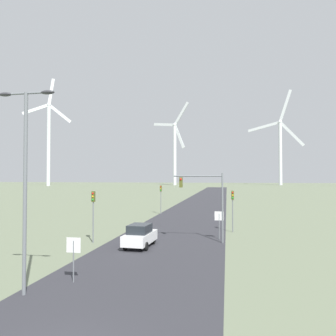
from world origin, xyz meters
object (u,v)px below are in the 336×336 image
object	(u,v)px
traffic_light_post_mid_left	(161,193)
car_approaching	(140,236)
wind_turbine_center	(280,145)
traffic_light_post_near_left	(93,205)
traffic_light_post_near_right	(233,202)
traffic_light_mast_overhead	(205,193)
stop_sign_near	(74,251)
stop_sign_far	(219,220)
wind_turbine_left	(175,148)
wind_turbine_far_left	(49,137)
streetlamp	(25,167)

from	to	relation	value
traffic_light_post_mid_left	car_approaching	world-z (taller)	traffic_light_post_mid_left
wind_turbine_center	traffic_light_post_mid_left	bearing A→B (deg)	-104.02
traffic_light_post_near_left	car_approaching	xyz separation A→B (m)	(4.39, -0.90, -2.30)
traffic_light_post_near_right	traffic_light_post_mid_left	xyz separation A→B (m)	(-10.38, 14.31, 0.08)
traffic_light_post_near_right	traffic_light_mast_overhead	world-z (taller)	traffic_light_mast_overhead
stop_sign_near	stop_sign_far	xyz separation A→B (m)	(7.40, 13.60, 0.08)
traffic_light_post_mid_left	traffic_light_mast_overhead	distance (m)	21.51
car_approaching	wind_turbine_left	size ratio (longest dim) A/B	0.08
stop_sign_near	traffic_light_post_near_left	distance (m)	10.67
traffic_light_post_near_right	wind_turbine_far_left	world-z (taller)	wind_turbine_far_left
traffic_light_post_near_left	wind_turbine_left	distance (m)	194.07
stop_sign_far	wind_turbine_center	distance (m)	204.87
traffic_light_post_near_left	traffic_light_post_near_right	distance (m)	14.06
traffic_light_post_mid_left	wind_turbine_center	world-z (taller)	wind_turbine_center
stop_sign_far	wind_turbine_far_left	bearing A→B (deg)	124.72
stop_sign_far	traffic_light_mast_overhead	size ratio (longest dim) A/B	0.42
traffic_light_post_near_left	wind_turbine_center	distance (m)	210.26
stop_sign_near	stop_sign_far	world-z (taller)	stop_sign_far
traffic_light_mast_overhead	wind_turbine_left	xyz separation A→B (m)	(-32.76, 189.50, 21.08)
streetlamp	traffic_light_mast_overhead	world-z (taller)	streetlamp
traffic_light_post_mid_left	wind_turbine_left	distance (m)	172.78
streetlamp	wind_turbine_left	xyz separation A→B (m)	(-25.03, 203.60, 19.16)
wind_turbine_center	stop_sign_far	bearing A→B (deg)	-100.28
stop_sign_far	traffic_light_post_near_right	bearing A→B (deg)	72.28
car_approaching	traffic_light_mast_overhead	bearing A→B (deg)	28.88
car_approaching	wind_turbine_far_left	distance (m)	192.88
traffic_light_post_near_left	wind_turbine_far_left	xyz separation A→B (m)	(-97.84, 160.01, 27.08)
streetlamp	wind_turbine_center	xyz separation A→B (m)	(45.17, 215.79, 20.87)
streetlamp	traffic_light_mast_overhead	distance (m)	16.20
streetlamp	traffic_light_post_near_right	size ratio (longest dim) A/B	2.33
car_approaching	stop_sign_far	bearing A→B (deg)	35.56
stop_sign_far	car_approaching	bearing A→B (deg)	-144.44
stop_sign_near	car_approaching	world-z (taller)	stop_sign_near
traffic_light_post_near_right	stop_sign_far	bearing A→B (deg)	-107.72
wind_turbine_far_left	streetlamp	bearing A→B (deg)	-59.97
traffic_light_post_mid_left	streetlamp	bearing A→B (deg)	-89.63
stop_sign_far	traffic_light_post_near_left	bearing A→B (deg)	-161.53
traffic_light_post_near_left	stop_sign_near	bearing A→B (deg)	-72.42
traffic_light_post_near_right	traffic_light_post_mid_left	distance (m)	17.68
streetlamp	traffic_light_post_mid_left	size ratio (longest dim) A/B	2.27
streetlamp	traffic_light_post_near_right	xyz separation A→B (m)	(10.16, 19.74, -3.06)
traffic_light_post_near_right	car_approaching	xyz separation A→B (m)	(-7.48, -8.43, -2.17)
wind_turbine_far_left	traffic_light_post_near_left	bearing A→B (deg)	-58.55
wind_turbine_far_left	traffic_light_post_near_right	bearing A→B (deg)	-54.26
car_approaching	wind_turbine_center	bearing A→B (deg)	78.26
wind_turbine_left	stop_sign_near	bearing A→B (deg)	-82.51
stop_sign_far	traffic_light_post_near_right	distance (m)	4.40
wind_turbine_far_left	wind_turbine_left	world-z (taller)	wind_turbine_far_left
traffic_light_post_mid_left	wind_turbine_center	xyz separation A→B (m)	(45.39, 181.73, 23.85)
traffic_light_post_mid_left	wind_turbine_center	distance (m)	188.83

